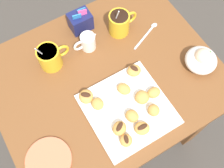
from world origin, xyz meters
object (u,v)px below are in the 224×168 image
beignet_3 (124,89)px  beignet_9 (98,104)px  beignet_2 (126,140)px  beignet_4 (154,110)px  cream_pitcher_white (88,42)px  beignet_10 (142,97)px  beignet_5 (142,128)px  sugar_caddy (80,21)px  saucer_coral_left (49,160)px  beignet_8 (134,70)px  beignet_1 (86,96)px  beignet_7 (119,128)px  beignet_6 (154,93)px  beignet_0 (132,116)px  coffee_mug_mustard_left (50,57)px  dining_table (106,92)px  coffee_mug_mustard_right (120,23)px  ice_cream_bowl (201,59)px  pastry_plate_square (128,110)px

beignet_3 → beignet_9: 0.11m
beignet_2 → beignet_4: bearing=16.1°
cream_pitcher_white → beignet_10: size_ratio=1.97×
beignet_4 → beignet_5: 0.08m
sugar_caddy → beignet_3: (-0.00, -0.35, -0.01)m
beignet_3 → saucer_coral_left: bearing=-166.4°
beignet_8 → beignet_9: (-0.19, -0.05, -0.00)m
beignet_8 → beignet_10: (-0.04, -0.11, 0.00)m
beignet_1 → beignet_2: (0.04, -0.21, 0.00)m
beignet_7 → beignet_6: bearing=16.0°
sugar_caddy → beignet_10: 0.41m
beignet_0 → beignet_9: (-0.08, 0.10, -0.00)m
coffee_mug_mustard_left → beignet_5: coffee_mug_mustard_left is taller
dining_table → beignet_0: bearing=-92.0°
beignet_6 → beignet_8: 0.12m
beignet_6 → saucer_coral_left: bearing=-177.9°
dining_table → coffee_mug_mustard_right: 0.31m
beignet_1 → sugar_caddy: bearing=65.5°
cream_pitcher_white → beignet_2: (-0.08, -0.41, -0.01)m
saucer_coral_left → beignet_10: size_ratio=3.00×
coffee_mug_mustard_right → beignet_7: 0.44m
beignet_4 → beignet_9: (-0.16, 0.12, -0.00)m
cream_pitcher_white → beignet_7: bearing=-101.6°
beignet_5 → beignet_10: 0.11m
beignet_0 → beignet_9: bearing=128.4°
sugar_caddy → saucer_coral_left: sugar_caddy is taller
beignet_2 → beignet_6: bearing=28.3°
beignet_9 → ice_cream_bowl: bearing=-6.4°
beignet_0 → beignet_1: 0.18m
ice_cream_bowl → beignet_0: ice_cream_bowl is taller
ice_cream_bowl → beignet_10: size_ratio=2.35×
saucer_coral_left → beignet_0: size_ratio=3.17×
beignet_1 → beignet_10: 0.20m
cream_pitcher_white → ice_cream_bowl: (0.34, -0.30, 0.00)m
beignet_0 → beignet_1: beignet_0 is taller
sugar_caddy → beignet_9: (-0.12, -0.35, -0.01)m
pastry_plate_square → beignet_4: (0.07, -0.06, 0.03)m
beignet_1 → beignet_2: 0.22m
cream_pitcher_white → beignet_9: (-0.10, -0.25, -0.01)m
cream_pitcher_white → beignet_5: cream_pitcher_white is taller
beignet_10 → beignet_3: bearing=121.1°
saucer_coral_left → beignet_4: bearing=-5.9°
saucer_coral_left → beignet_6: bearing=2.1°
sugar_caddy → beignet_0: sugar_caddy is taller
coffee_mug_mustard_left → beignet_9: size_ratio=3.06×
beignet_7 → beignet_8: (0.17, 0.17, -0.00)m
beignet_8 → sugar_caddy: bearing=102.9°
sugar_caddy → beignet_0: (-0.04, -0.45, -0.01)m
sugar_caddy → beignet_5: bearing=-93.1°
beignet_4 → beignet_8: (0.03, 0.17, -0.00)m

